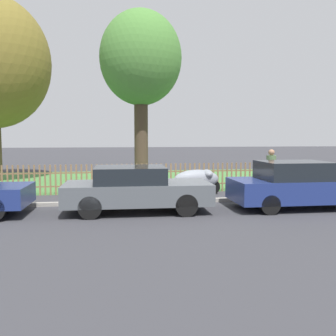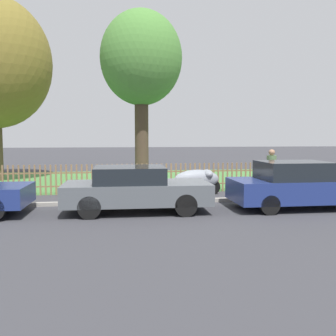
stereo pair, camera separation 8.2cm
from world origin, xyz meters
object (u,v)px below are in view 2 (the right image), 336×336
parked_car_navy_estate (298,185)px  covered_motorcycle (198,179)px  parked_car_black_saloon (135,189)px  tree_behind_motorcycle (141,60)px  pedestrian_near_fence (271,170)px

parked_car_navy_estate → covered_motorcycle: 3.88m
parked_car_black_saloon → tree_behind_motorcycle: tree_behind_motorcycle is taller
parked_car_black_saloon → pedestrian_near_fence: pedestrian_near_fence is taller
parked_car_black_saloon → covered_motorcycle: bearing=49.7°
covered_motorcycle → pedestrian_near_fence: 2.73m
covered_motorcycle → pedestrian_near_fence: pedestrian_near_fence is taller
parked_car_black_saloon → pedestrian_near_fence: size_ratio=2.46×
parked_car_black_saloon → parked_car_navy_estate: size_ratio=1.02×
parked_car_navy_estate → pedestrian_near_fence: size_ratio=2.42×
parked_car_black_saloon → parked_car_navy_estate: 4.96m
parked_car_navy_estate → covered_motorcycle: size_ratio=2.23×
covered_motorcycle → pedestrian_near_fence: size_ratio=1.09×
parked_car_black_saloon → covered_motorcycle: parked_car_black_saloon is taller
covered_motorcycle → parked_car_black_saloon: bearing=-136.8°
parked_car_navy_estate → tree_behind_motorcycle: (-4.36, 5.67, 4.72)m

